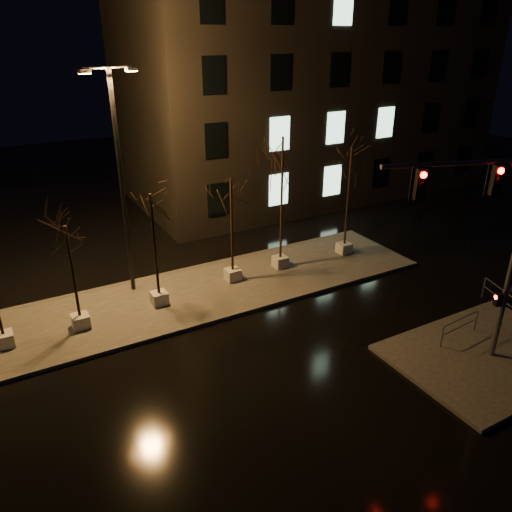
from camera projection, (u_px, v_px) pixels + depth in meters
ground at (262, 366)px, 17.69m from camera, size 90.00×90.00×0.00m
median at (196, 294)px, 22.43m from camera, size 22.00×5.00×0.15m
sidewalk_corner at (488, 354)px, 18.22m from camera, size 7.00×5.00×0.15m
building at (308, 83)px, 35.15m from camera, size 25.00×12.00×15.00m
tree_1 at (69, 250)px, 18.39m from camera, size 1.80×1.80×4.41m
tree_2 at (152, 220)px, 19.90m from camera, size 1.80×1.80×5.05m
tree_3 at (231, 203)px, 21.98m from camera, size 1.80×1.80×5.01m
tree_4 at (282, 168)px, 22.78m from camera, size 1.80×1.80×6.60m
tree_5 at (350, 172)px, 24.60m from camera, size 1.80×1.80×5.74m
traffic_signal_mast at (487, 236)px, 15.94m from camera, size 5.62×2.01×7.22m
streetlight_main at (120, 171)px, 20.46m from camera, size 2.37×0.70×9.51m
guard_rail_a at (460, 325)px, 18.78m from camera, size 2.10×0.21×0.91m
guard_rail_b at (499, 296)px, 20.80m from camera, size 0.69×2.00×0.99m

